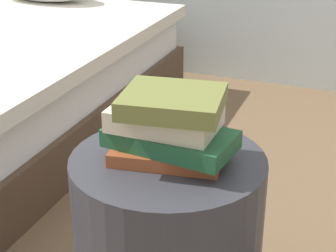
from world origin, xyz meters
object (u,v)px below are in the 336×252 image
Objects in this scene: side_table at (168,242)px; book_forest at (171,138)px; book_rust at (171,152)px; book_cream at (165,118)px; book_olive at (172,102)px.

side_table is 0.29m from book_forest.
side_table is 0.26m from book_rust.
side_table is at bearing -35.37° from book_cream.
book_cream reaches higher than book_rust.
book_olive reaches higher than book_forest.
book_olive is (0.02, -0.01, 0.05)m from book_cream.
book_cream is at bearing 144.29° from book_olive.
side_table is 1.63× the size of book_forest.
book_cream is at bearing 159.69° from book_rust.
book_olive reaches higher than side_table.
book_olive is (0.01, -0.01, 0.13)m from book_rust.
book_rust is 1.14× the size of book_olive.
book_forest is 0.09m from book_olive.
book_cream is at bearing 175.70° from book_forest.
book_cream reaches higher than side_table.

